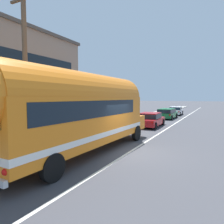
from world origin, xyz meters
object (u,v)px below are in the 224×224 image
car_lead (150,119)px  car_third (176,110)px  utility_pole (25,66)px  painted_bus (77,109)px  car_second (167,113)px

car_lead → car_third: (-0.16, 14.61, -0.00)m
car_lead → car_third: size_ratio=0.99×
utility_pole → car_third: size_ratio=1.82×
utility_pole → painted_bus: (2.61, 0.77, -2.12)m
car_lead → car_third: bearing=90.6°
utility_pole → car_lead: 12.95m
painted_bus → car_lead: (0.23, 11.31, -1.56)m
car_second → car_third: size_ratio=1.03×
painted_bus → car_third: size_ratio=2.58×
utility_pole → car_lead: utility_pole is taller
utility_pole → painted_bus: utility_pole is taller
utility_pole → painted_bus: bearing=16.5°
utility_pole → car_third: bearing=84.3°
utility_pole → car_third: utility_pole is taller
utility_pole → car_second: utility_pole is taller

